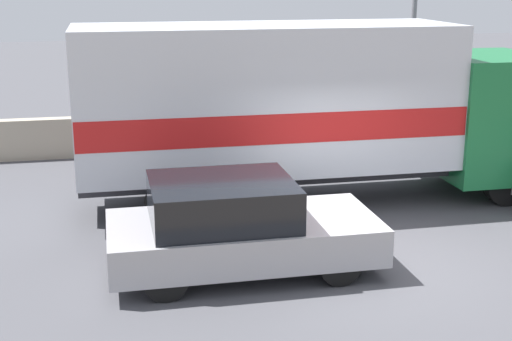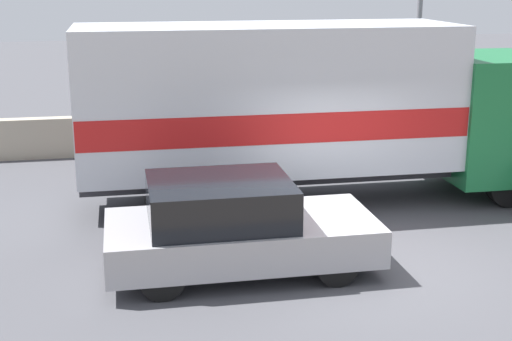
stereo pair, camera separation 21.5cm
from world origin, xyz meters
name	(u,v)px [view 1 (the left image)]	position (x,y,z in m)	size (l,w,h in m)	color
ground_plane	(372,263)	(0.00, 0.00, 0.00)	(80.00, 80.00, 0.00)	#47474C
stone_wall_backdrop	(263,129)	(0.00, 7.74, 0.48)	(60.00, 0.35, 0.97)	#A39984
box_truck	(310,107)	(-0.11, 3.18, 1.87)	(8.99, 2.48, 3.40)	#196B38
car_hatchback	(236,226)	(-2.08, 0.17, 0.69)	(3.97, 1.87, 1.40)	#9E9EA3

